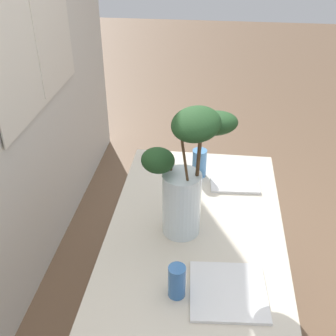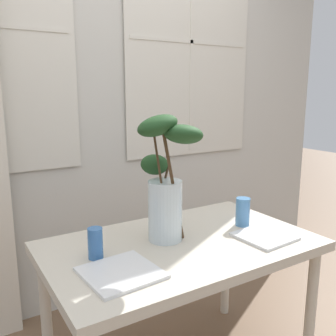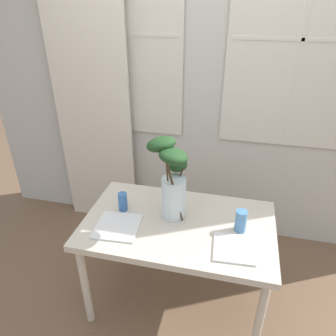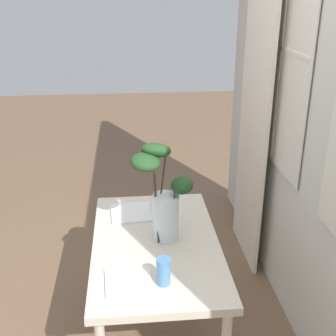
% 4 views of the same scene
% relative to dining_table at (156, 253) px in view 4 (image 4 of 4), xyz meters
% --- Properties ---
extents(ground, '(14.00, 14.00, 0.00)m').
position_rel_dining_table_xyz_m(ground, '(0.00, 0.00, -0.66)').
color(ground, brown).
extents(back_wall_with_windows, '(4.03, 0.14, 2.97)m').
position_rel_dining_table_xyz_m(back_wall_with_windows, '(0.00, 0.98, 0.84)').
color(back_wall_with_windows, beige).
rests_on(back_wall_with_windows, ground).
extents(curtain_sheer_side, '(0.70, 0.03, 2.51)m').
position_rel_dining_table_xyz_m(curtain_sheer_side, '(-0.95, 0.84, 0.59)').
color(curtain_sheer_side, silver).
rests_on(curtain_sheer_side, ground).
extents(dining_table, '(1.25, 0.76, 0.74)m').
position_rel_dining_table_xyz_m(dining_table, '(0.00, 0.00, 0.00)').
color(dining_table, beige).
rests_on(dining_table, ground).
extents(vase_with_branches, '(0.32, 0.38, 0.62)m').
position_rel_dining_table_xyz_m(vase_with_branches, '(-0.06, 0.05, 0.35)').
color(vase_with_branches, silver).
rests_on(vase_with_branches, dining_table).
extents(drinking_glass_blue_left, '(0.06, 0.06, 0.13)m').
position_rel_dining_table_xyz_m(drinking_glass_blue_left, '(-0.40, 0.05, 0.14)').
color(drinking_glass_blue_left, '#386BAD').
rests_on(drinking_glass_blue_left, dining_table).
extents(drinking_glass_blue_right, '(0.07, 0.07, 0.15)m').
position_rel_dining_table_xyz_m(drinking_glass_blue_right, '(0.40, 0.01, 0.15)').
color(drinking_glass_blue_right, '#4C84BC').
rests_on(drinking_glass_blue_right, dining_table).
extents(plate_square_left, '(0.30, 0.30, 0.01)m').
position_rel_dining_table_xyz_m(plate_square_left, '(-0.37, -0.14, 0.08)').
color(plate_square_left, white).
rests_on(plate_square_left, dining_table).
extents(plate_square_right, '(0.26, 0.26, 0.01)m').
position_rel_dining_table_xyz_m(plate_square_right, '(0.37, -0.17, 0.08)').
color(plate_square_right, white).
rests_on(plate_square_right, dining_table).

